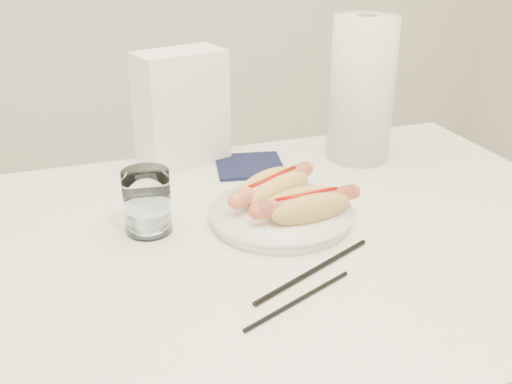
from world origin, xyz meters
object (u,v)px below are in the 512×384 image
object	(u,v)px
hotdog_right	(306,205)
table	(255,269)
paper_towel_roll	(362,90)
napkin_box	(181,108)
water_glass	(147,202)
plate	(281,216)
hotdog_left	(273,188)

from	to	relation	value
hotdog_right	table	bearing A→B (deg)	174.03
paper_towel_roll	napkin_box	bearing A→B (deg)	164.51
napkin_box	paper_towel_roll	bearing A→B (deg)	-31.37
hotdog_right	water_glass	size ratio (longest dim) A/B	1.69
plate	hotdog_right	xyz separation A→B (m)	(0.03, -0.04, 0.03)
plate	paper_towel_roll	bearing A→B (deg)	40.35
hotdog_right	paper_towel_roll	size ratio (longest dim) A/B	0.61
water_glass	napkin_box	size ratio (longest dim) A/B	0.46
table	hotdog_left	size ratio (longest dim) A/B	6.99
hotdog_left	napkin_box	xyz separation A→B (m)	(-0.09, 0.27, 0.07)
hotdog_left	napkin_box	bearing A→B (deg)	79.87
plate	napkin_box	xyz separation A→B (m)	(-0.09, 0.32, 0.10)
hotdog_right	napkin_box	size ratio (longest dim) A/B	0.77
plate	water_glass	size ratio (longest dim) A/B	2.20
table	water_glass	size ratio (longest dim) A/B	11.61
hotdog_left	napkin_box	world-z (taller)	napkin_box
hotdog_left	water_glass	world-z (taller)	water_glass
hotdog_left	water_glass	distance (m)	0.21
napkin_box	paper_towel_roll	size ratio (longest dim) A/B	0.79
water_glass	plate	bearing A→B (deg)	-10.67
table	paper_towel_roll	xyz separation A→B (m)	(0.32, 0.25, 0.20)
table	plate	world-z (taller)	plate
water_glass	napkin_box	distance (m)	0.31
hotdog_right	hotdog_left	bearing A→B (deg)	103.70
plate	hotdog_left	xyz separation A→B (m)	(0.00, 0.04, 0.03)
water_glass	table	bearing A→B (deg)	-25.74
table	plate	bearing A→B (deg)	31.15
plate	hotdog_right	world-z (taller)	hotdog_right
table	paper_towel_roll	size ratio (longest dim) A/B	4.17
hotdog_left	paper_towel_roll	world-z (taller)	paper_towel_roll
hotdog_left	napkin_box	size ratio (longest dim) A/B	0.76
napkin_box	hotdog_right	bearing A→B (deg)	-87.31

